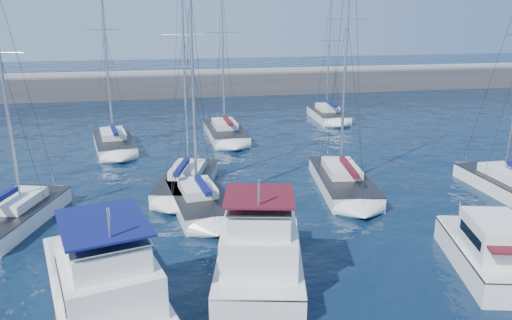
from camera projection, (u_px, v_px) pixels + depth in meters
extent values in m
plane|color=black|center=(301.00, 270.00, 22.74)|extent=(220.00, 220.00, 0.00)
cube|color=#424244|center=(199.00, 87.00, 71.33)|extent=(160.00, 6.00, 4.00)
cube|color=gray|center=(199.00, 72.00, 70.71)|extent=(160.00, 1.20, 0.50)
cube|color=white|center=(105.00, 299.00, 19.79)|extent=(6.22, 10.80, 1.60)
cube|color=#262628|center=(104.00, 282.00, 19.57)|extent=(6.30, 10.82, 0.08)
cube|color=white|center=(107.00, 277.00, 18.26)|extent=(4.30, 5.37, 1.60)
cube|color=black|center=(107.00, 275.00, 18.24)|extent=(4.13, 4.48, 0.45)
cube|color=white|center=(105.00, 248.00, 17.73)|extent=(3.32, 3.84, 0.90)
cube|color=#0D134E|center=(103.00, 222.00, 17.45)|extent=(3.75, 4.38, 0.08)
cube|color=silver|center=(260.00, 268.00, 22.15)|extent=(5.22, 8.27, 1.60)
cube|color=#262628|center=(260.00, 253.00, 21.94)|extent=(5.29, 8.28, 0.08)
cube|color=silver|center=(259.00, 245.00, 20.80)|extent=(3.79, 4.14, 1.60)
cube|color=black|center=(259.00, 243.00, 20.78)|extent=(3.69, 3.46, 0.45)
cube|color=silver|center=(259.00, 219.00, 20.25)|extent=(2.95, 2.97, 0.90)
cube|color=#4F0F1A|center=(259.00, 196.00, 19.97)|extent=(3.33, 3.38, 0.08)
cube|color=white|center=(483.00, 261.00, 22.75)|extent=(4.11, 7.08, 1.60)
cube|color=#262628|center=(486.00, 246.00, 22.54)|extent=(4.16, 7.09, 0.08)
cube|color=white|center=(495.00, 237.00, 21.52)|extent=(2.84, 3.52, 1.60)
cube|color=black|center=(496.00, 235.00, 21.49)|extent=(2.73, 2.94, 0.45)
cube|color=#4F0F1A|center=(508.00, 243.00, 20.27)|extent=(2.46, 2.47, 0.07)
cube|color=white|center=(15.00, 220.00, 27.57)|extent=(5.09, 8.20, 1.30)
cube|color=#262628|center=(13.00, 209.00, 27.39)|extent=(5.15, 8.22, 0.06)
cube|color=white|center=(17.00, 200.00, 27.76)|extent=(2.84, 3.77, 0.55)
cylinder|color=silver|center=(3.00, 78.00, 26.11)|extent=(0.18, 0.18, 13.11)
cube|color=silver|center=(187.00, 185.00, 33.06)|extent=(4.87, 7.99, 1.30)
cube|color=#262628|center=(186.00, 176.00, 32.88)|extent=(4.93, 8.00, 0.06)
cube|color=silver|center=(188.00, 169.00, 33.23)|extent=(2.75, 3.66, 0.55)
cylinder|color=silver|center=(184.00, 58.00, 31.43)|extent=(0.18, 0.18, 14.17)
cylinder|color=silver|center=(182.00, 169.00, 31.56)|extent=(1.11, 3.63, 0.12)
cube|color=#0D134E|center=(182.00, 167.00, 31.42)|extent=(1.23, 3.33, 0.28)
cube|color=white|center=(200.00, 206.00, 29.57)|extent=(3.71, 7.14, 1.30)
cube|color=#262628|center=(199.00, 196.00, 29.39)|extent=(3.77, 7.15, 0.06)
cube|color=white|center=(198.00, 188.00, 29.69)|extent=(2.24, 3.20, 0.55)
cylinder|color=silver|center=(193.00, 87.00, 28.22)|extent=(0.18, 0.18, 11.58)
cylinder|color=silver|center=(203.00, 187.00, 28.21)|extent=(0.54, 3.41, 0.12)
cube|color=#0D134E|center=(203.00, 185.00, 28.08)|extent=(0.72, 3.10, 0.28)
cube|color=silver|center=(342.00, 184.00, 33.20)|extent=(4.31, 9.16, 1.30)
cube|color=#262628|center=(343.00, 175.00, 33.02)|extent=(4.37, 9.17, 0.06)
cube|color=silver|center=(341.00, 168.00, 33.46)|extent=(2.54, 4.10, 0.55)
cylinder|color=silver|center=(346.00, 45.00, 31.47)|extent=(0.18, 0.18, 15.77)
cylinder|color=silver|center=(348.00, 169.00, 31.51)|extent=(0.74, 4.38, 0.12)
cube|color=#4F0F1A|center=(349.00, 167.00, 31.37)|extent=(0.91, 3.97, 0.28)
cube|color=white|center=(512.00, 190.00, 32.12)|extent=(3.06, 8.58, 1.30)
cube|color=white|center=(508.00, 174.00, 32.35)|extent=(1.98, 3.76, 0.55)
cube|color=white|center=(114.00, 146.00, 42.85)|extent=(4.23, 8.22, 1.30)
cube|color=#262628|center=(114.00, 139.00, 42.67)|extent=(4.29, 8.23, 0.06)
cube|color=white|center=(113.00, 134.00, 43.02)|extent=(2.48, 3.70, 0.55)
cylinder|color=silver|center=(105.00, 47.00, 41.20)|extent=(0.18, 0.18, 14.18)
cylinder|color=silver|center=(114.00, 132.00, 41.37)|extent=(0.76, 3.89, 0.12)
cube|color=#0D134E|center=(114.00, 130.00, 41.23)|extent=(0.92, 3.54, 0.28)
cube|color=silver|center=(226.00, 135.00, 46.57)|extent=(3.27, 8.29, 1.30)
cube|color=#262628|center=(226.00, 128.00, 46.39)|extent=(3.34, 8.29, 0.06)
cube|color=silver|center=(225.00, 124.00, 46.78)|extent=(2.09, 3.64, 0.55)
cylinder|color=silver|center=(223.00, 48.00, 45.08)|extent=(0.18, 0.18, 13.56)
cylinder|color=silver|center=(228.00, 122.00, 44.99)|extent=(0.21, 4.11, 0.12)
cube|color=#4F0F1A|center=(228.00, 121.00, 44.85)|extent=(0.43, 3.71, 0.28)
cube|color=white|center=(328.00, 117.00, 54.65)|extent=(3.45, 7.54, 1.30)
cube|color=#262628|center=(328.00, 111.00, 54.47)|extent=(3.51, 7.54, 0.06)
cube|color=white|center=(327.00, 108.00, 54.81)|extent=(2.14, 3.34, 0.55)
cylinder|color=silver|center=(329.00, 52.00, 53.37)|extent=(0.18, 0.18, 11.62)
cylinder|color=silver|center=(331.00, 105.00, 53.17)|extent=(0.35, 3.68, 0.12)
cube|color=#0D134E|center=(332.00, 104.00, 53.03)|extent=(0.55, 3.33, 0.28)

